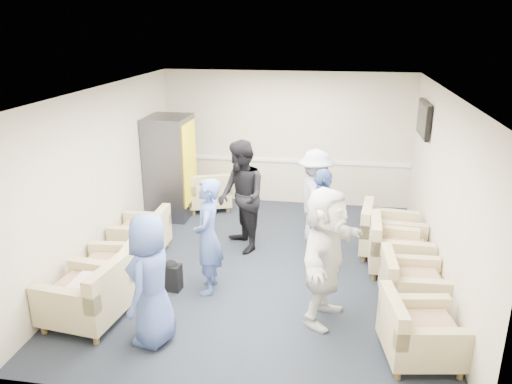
% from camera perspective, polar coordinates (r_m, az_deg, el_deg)
% --- Properties ---
extents(floor, '(6.00, 6.00, 0.00)m').
position_cam_1_polar(floor, '(7.82, 0.95, -8.50)').
color(floor, black).
rests_on(floor, ground).
extents(ceiling, '(6.00, 6.00, 0.00)m').
position_cam_1_polar(ceiling, '(7.01, 1.07, 11.52)').
color(ceiling, silver).
rests_on(ceiling, back_wall).
extents(back_wall, '(5.00, 0.02, 2.70)m').
position_cam_1_polar(back_wall, '(10.18, 3.47, 6.08)').
color(back_wall, beige).
rests_on(back_wall, floor).
extents(front_wall, '(5.00, 0.02, 2.70)m').
position_cam_1_polar(front_wall, '(4.59, -4.55, -10.48)').
color(front_wall, beige).
rests_on(front_wall, floor).
extents(left_wall, '(0.02, 6.00, 2.70)m').
position_cam_1_polar(left_wall, '(8.03, -16.94, 1.80)').
color(left_wall, beige).
rests_on(left_wall, floor).
extents(right_wall, '(0.02, 6.00, 2.70)m').
position_cam_1_polar(right_wall, '(7.39, 20.56, -0.07)').
color(right_wall, beige).
rests_on(right_wall, floor).
extents(chair_rail, '(4.98, 0.04, 0.06)m').
position_cam_1_polar(chair_rail, '(10.27, 3.41, 3.60)').
color(chair_rail, white).
rests_on(chair_rail, back_wall).
extents(tv, '(0.10, 1.00, 0.58)m').
position_cam_1_polar(tv, '(8.93, 18.62, 7.90)').
color(tv, black).
rests_on(tv, right_wall).
extents(armchair_left_near, '(0.99, 0.99, 0.71)m').
position_cam_1_polar(armchair_left_near, '(6.65, -18.51, -11.37)').
color(armchair_left_near, tan).
rests_on(armchair_left_near, floor).
extents(armchair_left_mid, '(0.86, 0.86, 0.63)m').
position_cam_1_polar(armchair_left_mid, '(7.31, -15.97, -8.58)').
color(armchair_left_mid, tan).
rests_on(armchair_left_mid, floor).
extents(armchair_left_far, '(0.80, 0.80, 0.63)m').
position_cam_1_polar(armchair_left_far, '(8.31, -12.68, -4.86)').
color(armchair_left_far, tan).
rests_on(armchair_left_far, floor).
extents(armchair_right_near, '(0.94, 0.94, 0.65)m').
position_cam_1_polar(armchair_right_near, '(6.00, 17.90, -15.17)').
color(armchair_right_near, tan).
rests_on(armchair_right_near, floor).
extents(armchair_right_midnear, '(0.83, 0.83, 0.64)m').
position_cam_1_polar(armchair_right_midnear, '(6.95, 17.05, -10.20)').
color(armchair_right_midnear, tan).
rests_on(armchair_right_midnear, floor).
extents(armchair_right_midfar, '(0.90, 0.90, 0.70)m').
position_cam_1_polar(armchair_right_midfar, '(7.84, 15.55, -6.36)').
color(armchair_right_midfar, tan).
rests_on(armchair_right_midfar, floor).
extents(armchair_right_far, '(0.98, 0.98, 0.71)m').
position_cam_1_polar(armchair_right_far, '(8.32, 14.55, -4.72)').
color(armchair_right_far, tan).
rests_on(armchair_right_far, floor).
extents(armchair_corner, '(1.07, 1.07, 0.67)m').
position_cam_1_polar(armchair_corner, '(10.07, -5.40, -0.13)').
color(armchair_corner, tan).
rests_on(armchair_corner, floor).
extents(vending_machine, '(0.79, 0.92, 1.95)m').
position_cam_1_polar(vending_machine, '(9.65, -9.75, 2.83)').
color(vending_machine, '#4B4A51').
rests_on(vending_machine, floor).
extents(backpack, '(0.28, 0.22, 0.46)m').
position_cam_1_polar(backpack, '(7.19, -9.64, -9.27)').
color(backpack, black).
rests_on(backpack, floor).
extents(pillow, '(0.33, 0.44, 0.13)m').
position_cam_1_polar(pillow, '(6.58, -18.74, -9.97)').
color(pillow, beige).
rests_on(pillow, armchair_left_near).
extents(person_front_left, '(0.57, 0.82, 1.59)m').
position_cam_1_polar(person_front_left, '(5.92, -11.93, -9.82)').
color(person_front_left, '#405699').
rests_on(person_front_left, floor).
extents(person_mid_left, '(0.45, 0.64, 1.64)m').
position_cam_1_polar(person_mid_left, '(6.86, -5.53, -5.08)').
color(person_mid_left, '#405699').
rests_on(person_mid_left, floor).
extents(person_back_left, '(1.05, 1.12, 1.84)m').
position_cam_1_polar(person_back_left, '(8.05, -1.70, -0.56)').
color(person_back_left, black).
rests_on(person_back_left, floor).
extents(person_back_right, '(0.88, 1.18, 1.63)m').
position_cam_1_polar(person_back_right, '(8.41, 6.77, -0.60)').
color(person_back_right, silver).
rests_on(person_back_right, floor).
extents(person_mid_right, '(0.45, 0.95, 1.58)m').
position_cam_1_polar(person_mid_right, '(7.52, 7.49, -3.19)').
color(person_mid_right, '#405699').
rests_on(person_mid_right, floor).
extents(person_front_right, '(1.00, 1.72, 1.77)m').
position_cam_1_polar(person_front_right, '(6.20, 7.91, -7.25)').
color(person_front_right, silver).
rests_on(person_front_right, floor).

